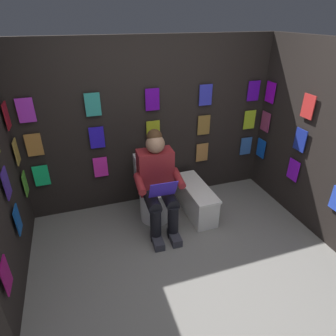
# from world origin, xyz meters

# --- Properties ---
(ground_plane) EXTENTS (30.00, 30.00, 0.00)m
(ground_plane) POSITION_xyz_m (0.00, 0.00, 0.00)
(ground_plane) COLOR gray
(display_wall_back) EXTENTS (3.24, 0.14, 2.09)m
(display_wall_back) POSITION_xyz_m (-0.00, -1.74, 1.04)
(display_wall_back) COLOR black
(display_wall_back) RESTS_ON ground
(display_wall_left) EXTENTS (0.14, 1.69, 2.09)m
(display_wall_left) POSITION_xyz_m (-1.62, -0.84, 1.04)
(display_wall_left) COLOR black
(display_wall_left) RESTS_ON ground
(toilet) EXTENTS (0.41, 0.56, 0.77)m
(toilet) POSITION_xyz_m (0.11, -1.30, 0.33)
(toilet) COLOR white
(toilet) RESTS_ON ground
(person_reading) EXTENTS (0.53, 0.69, 1.19)m
(person_reading) POSITION_xyz_m (0.12, -1.08, 0.60)
(person_reading) COLOR maroon
(person_reading) RESTS_ON ground
(comic_longbox_near) EXTENTS (0.30, 0.81, 0.39)m
(comic_longbox_near) POSITION_xyz_m (-0.41, -1.18, 0.19)
(comic_longbox_near) COLOR white
(comic_longbox_near) RESTS_ON ground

